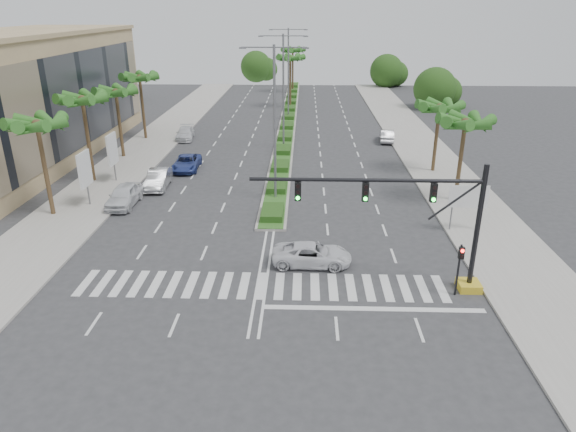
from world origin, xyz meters
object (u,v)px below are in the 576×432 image
car_parked_d (185,133)px  car_right (387,136)px  car_parked_c (187,163)px  car_parked_b (158,179)px  car_crossing (312,254)px  car_parked_a (124,196)px

car_parked_d → car_right: size_ratio=1.11×
car_parked_c → car_parked_d: size_ratio=1.04×
car_parked_b → car_crossing: (13.13, -13.92, -0.11)m
car_parked_b → car_crossing: bearing=-50.2°
car_crossing → car_parked_a: bearing=58.5°
car_parked_a → car_crossing: size_ratio=1.00×
car_crossing → car_right: car_right is taller
car_parked_d → car_crossing: car_parked_d is taller
car_parked_c → car_parked_d: 12.54m
car_parked_d → car_right: 23.60m
car_parked_b → car_parked_c: bearing=72.4°
car_parked_d → car_parked_b: bearing=-90.7°
car_parked_b → car_parked_d: 17.53m
car_parked_a → car_parked_c: (2.84, 9.66, -0.13)m
car_parked_a → car_right: (23.60, 21.49, -0.11)m
car_crossing → car_right: size_ratio=1.12×
car_right → car_parked_a: bearing=47.8°
car_parked_d → car_crossing: bearing=-70.7°
car_crossing → car_right: bearing=-14.5°
car_crossing → car_right: 32.27m
car_parked_d → car_right: bearing=-6.6°
car_parked_a → car_parked_b: size_ratio=1.02×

